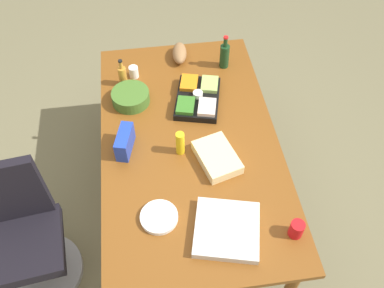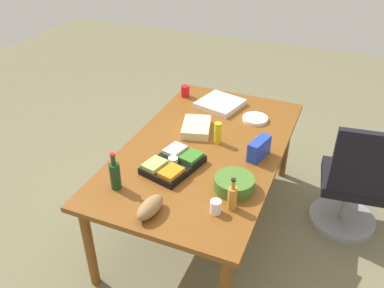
{
  "view_description": "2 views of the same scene",
  "coord_description": "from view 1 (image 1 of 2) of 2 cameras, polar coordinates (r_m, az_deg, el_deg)",
  "views": [
    {
      "loc": [
        1.71,
        -0.22,
        2.9
      ],
      "look_at": [
        0.07,
        0.01,
        0.82
      ],
      "focal_mm": 38.33,
      "sensor_mm": 36.0,
      "label": 1
    },
    {
      "loc": [
        -2.46,
        -0.92,
        2.48
      ],
      "look_at": [
        -0.06,
        0.08,
        0.81
      ],
      "focal_mm": 37.55,
      "sensor_mm": 36.0,
      "label": 2
    }
  ],
  "objects": [
    {
      "name": "ground_plane",
      "position": [
        3.37,
        -0.26,
        -7.78
      ],
      "size": [
        10.0,
        10.0,
        0.0
      ],
      "primitive_type": "plane",
      "color": "#716B4D"
    },
    {
      "name": "conference_table",
      "position": [
        2.79,
        -0.32,
        -0.36
      ],
      "size": [
        2.03,
        1.18,
        0.78
      ],
      "color": "brown",
      "rests_on": "ground"
    },
    {
      "name": "office_chair",
      "position": [
        2.96,
        -21.98,
        -12.48
      ],
      "size": [
        0.56,
        0.56,
        1.03
      ],
      "color": "gray",
      "rests_on": "ground"
    },
    {
      "name": "paper_plate_stack",
      "position": [
        2.4,
        -4.6,
        -10.1
      ],
      "size": [
        0.24,
        0.24,
        0.03
      ],
      "primitive_type": "cylinder",
      "rotation": [
        0.0,
        0.0,
        0.09
      ],
      "color": "white",
      "rests_on": "conference_table"
    },
    {
      "name": "sheet_cake",
      "position": [
        2.61,
        3.49,
        -1.85
      ],
      "size": [
        0.37,
        0.3,
        0.07
      ],
      "primitive_type": "cube",
      "rotation": [
        0.0,
        0.0,
        0.28
      ],
      "color": "beige",
      "rests_on": "conference_table"
    },
    {
      "name": "paper_cup",
      "position": [
        3.17,
        -8.11,
        9.9
      ],
      "size": [
        0.08,
        0.08,
        0.09
      ],
      "primitive_type": "cylinder",
      "rotation": [
        0.0,
        0.0,
        0.23
      ],
      "color": "white",
      "rests_on": "conference_table"
    },
    {
      "name": "mustard_bottle",
      "position": [
        2.61,
        -1.65,
        0.11
      ],
      "size": [
        0.07,
        0.07,
        0.18
      ],
      "primitive_type": "cylinder",
      "rotation": [
        0.0,
        0.0,
        -0.23
      ],
      "color": "yellow",
      "rests_on": "conference_table"
    },
    {
      "name": "veggie_tray",
      "position": [
        2.95,
        0.81,
        6.49
      ],
      "size": [
        0.48,
        0.39,
        0.09
      ],
      "color": "black",
      "rests_on": "conference_table"
    },
    {
      "name": "wine_bottle",
      "position": [
        3.2,
        4.55,
        12.22
      ],
      "size": [
        0.09,
        0.09,
        0.28
      ],
      "color": "#183C1D",
      "rests_on": "conference_table"
    },
    {
      "name": "pizza_box",
      "position": [
        2.36,
        4.86,
        -11.77
      ],
      "size": [
        0.44,
        0.44,
        0.05
      ],
      "primitive_type": "cube",
      "rotation": [
        0.0,
        0.0,
        -0.25
      ],
      "color": "silver",
      "rests_on": "conference_table"
    },
    {
      "name": "bread_loaf",
      "position": [
        3.3,
        -1.74,
        12.53
      ],
      "size": [
        0.25,
        0.14,
        0.1
      ],
      "primitive_type": "ellipsoid",
      "rotation": [
        0.0,
        0.0,
        -0.11
      ],
      "color": "olive",
      "rests_on": "conference_table"
    },
    {
      "name": "red_solo_cup",
      "position": [
        2.39,
        14.34,
        -11.41
      ],
      "size": [
        0.09,
        0.09,
        0.11
      ],
      "primitive_type": "cylinder",
      "rotation": [
        0.0,
        0.0,
        0.17
      ],
      "color": "red",
      "rests_on": "conference_table"
    },
    {
      "name": "chip_bag_blue",
      "position": [
        2.67,
        -9.34,
        0.31
      ],
      "size": [
        0.23,
        0.13,
        0.15
      ],
      "primitive_type": "cube",
      "rotation": [
        0.0,
        0.0,
        -0.27
      ],
      "color": "#1F3FBD",
      "rests_on": "conference_table"
    },
    {
      "name": "salad_bowl",
      "position": [
        2.98,
        -8.53,
        6.48
      ],
      "size": [
        0.33,
        0.33,
        0.09
      ],
      "primitive_type": "cylinder",
      "rotation": [
        0.0,
        0.0,
        -0.24
      ],
      "color": "#436D27",
      "rests_on": "conference_table"
    },
    {
      "name": "dressing_bottle",
      "position": [
        3.09,
        -9.63,
        9.38
      ],
      "size": [
        0.07,
        0.07,
        0.23
      ],
      "color": "#C1812B",
      "rests_on": "conference_table"
    }
  ]
}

